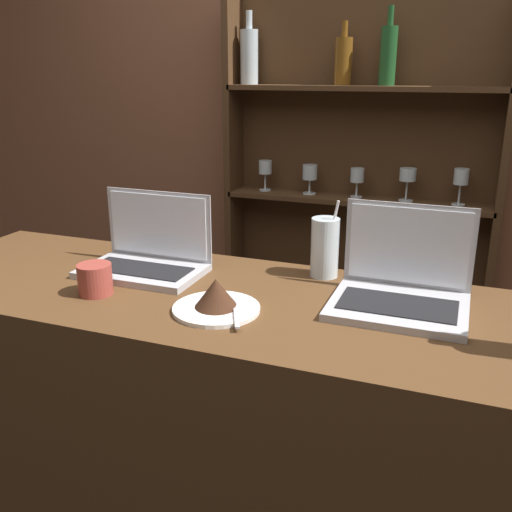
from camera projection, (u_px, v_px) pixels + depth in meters
name	position (u px, v px, depth m)	size (l,w,h in m)	color
bar_counter	(261.00, 474.00, 1.52)	(1.98, 0.58, 1.00)	#4C3019
back_wall	(368.00, 114.00, 2.41)	(7.00, 0.06, 2.70)	brown
back_shelf	(355.00, 207.00, 2.47)	(1.15, 0.18, 1.82)	#472D19
laptop_near	(148.00, 254.00, 1.55)	(0.32, 0.20, 0.21)	#ADADB2
laptop_far	(402.00, 286.00, 1.33)	(0.31, 0.25, 0.22)	#ADADB2
cake_plate	(216.00, 299.00, 1.30)	(0.20, 0.20, 0.08)	white
water_glass	(325.00, 247.00, 1.50)	(0.07, 0.07, 0.21)	silver
coffee_cup	(95.00, 279.00, 1.39)	(0.08, 0.08, 0.08)	#993D33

